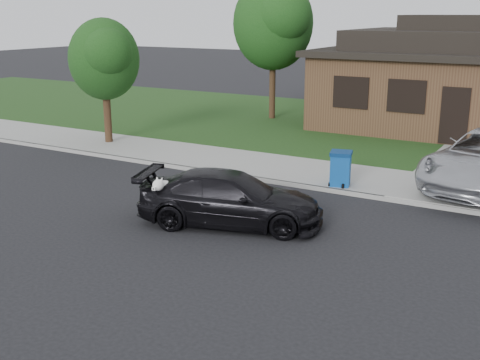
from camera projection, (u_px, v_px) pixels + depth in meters
The scene contains 9 objects.
ground at pixel (196, 215), 15.04m from camera, with size 120.00×120.00×0.00m, color black.
sidewalk at pixel (283, 169), 19.20m from camera, with size 60.00×3.00×0.12m, color gray.
curb at pixel (261, 180), 17.95m from camera, with size 60.00×0.12×0.12m, color gray.
lawn at pixel (365, 128), 25.87m from camera, with size 60.00×13.00×0.13m, color #193814.
sedan at pixel (230, 199), 14.20m from camera, with size 4.71×3.02×1.27m.
recycling_bin at pixel (341, 168), 17.04m from camera, with size 0.72×0.72×0.99m.
house at pixel (476, 81), 25.05m from camera, with size 12.60×8.60×4.65m.
tree_0 at pixel (275, 22), 26.66m from camera, with size 3.78×3.60×6.34m.
tree_2 at pixel (105, 58), 21.98m from camera, with size 2.73×2.60×4.59m.
Camera 1 is at (8.09, -11.79, 4.89)m, focal length 45.00 mm.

